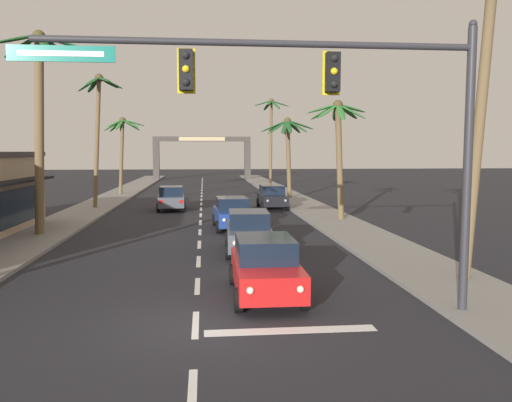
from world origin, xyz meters
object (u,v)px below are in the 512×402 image
Objects in this scene: traffic_signal_mast at (338,104)px; palm_right_third at (288,139)px; sedan_third_in_queue at (249,231)px; palm_left_third at (98,113)px; palm_left_farthest at (122,137)px; palm_right_nearest at (487,45)px; palm_right_second at (339,134)px; sedan_fifth_in_queue at (232,213)px; sedan_oncoming_far at (171,198)px; town_gateway_arch at (202,152)px; palm_right_farthest at (271,125)px; sedan_parked_nearest_kerb at (272,197)px; sedan_lead_at_stop_bar at (265,266)px; palm_left_second at (39,102)px.

traffic_signal_mast is 1.56× the size of palm_right_third.
traffic_signal_mast reaches higher than sedan_third_in_queue.
palm_left_farthest is (-0.22, 12.17, -1.38)m from palm_left_third.
palm_right_second is at bearing 93.08° from palm_right_nearest.
sedan_oncoming_far is (-3.83, 9.46, 0.00)m from sedan_fifth_in_queue.
sedan_oncoming_far is 40.72m from town_gateway_arch.
palm_left_third is 0.94× the size of palm_right_nearest.
sedan_fifth_in_queue is 18.35m from palm_right_third.
palm_left_farthest is 15.88m from palm_right_third.
palm_right_farthest is at bearing -66.98° from town_gateway_arch.
traffic_signal_mast is 2.45× the size of sedan_parked_nearest_kerb.
sedan_lead_at_stop_bar is 0.47× the size of palm_left_third.
traffic_signal_mast is at bearing -83.68° from sedan_fifth_in_queue.
palm_left_farthest is at bearing 111.88° from sedan_oncoming_far.
town_gateway_arch reaches higher than sedan_fifth_in_queue.
sedan_lead_at_stop_bar is 6.58m from sedan_third_in_queue.
town_gateway_arch reaches higher than sedan_parked_nearest_kerb.
palm_right_second is 29.12m from palm_right_farthest.
town_gateway_arch is (-1.96, 63.16, 3.25)m from sedan_lead_at_stop_bar.
palm_right_nearest is (6.93, 0.94, 6.52)m from sedan_lead_at_stop_bar.
sedan_lead_at_stop_bar is at bearing -97.95° from sedan_parked_nearest_kerb.
sedan_parked_nearest_kerb is 8.70m from palm_right_third.
palm_right_third is at bearing 51.12° from palm_left_second.
sedan_third_in_queue is 16.58m from sedan_parked_nearest_kerb.
sedan_parked_nearest_kerb is 0.44× the size of palm_right_farthest.
palm_right_farthest is (2.73, 21.72, 6.31)m from sedan_parked_nearest_kerb.
sedan_oncoming_far is 12.84m from palm_right_third.
town_gateway_arch is at bearing 102.65° from palm_right_third.
traffic_signal_mast is at bearing -51.27° from palm_left_second.
sedan_fifth_in_queue is at bearing -101.10° from palm_right_farthest.
sedan_fifth_in_queue is at bearing 92.83° from sedan_third_in_queue.
palm_left_second is 52.29m from town_gateway_arch.
palm_right_nearest is 1.43× the size of palm_right_second.
sedan_lead_at_stop_bar is 0.61× the size of palm_left_farthest.
sedan_third_in_queue is at bearing -87.93° from town_gateway_arch.
sedan_lead_at_stop_bar is at bearing -75.36° from palm_left_farthest.
palm_right_second is (4.67, 17.77, -0.10)m from traffic_signal_mast.
palm_left_second reaches higher than sedan_lead_at_stop_bar.
town_gateway_arch is (-1.72, 49.99, 3.25)m from sedan_fifth_in_queue.
palm_right_farthest is at bearing 90.42° from palm_right_second.
palm_right_third reaches higher than town_gateway_arch.
palm_left_farthest reaches higher than palm_right_second.
palm_left_third reaches higher than palm_right_second.
palm_right_second reaches higher than palm_right_third.
palm_left_third reaches higher than sedan_third_in_queue.
sedan_fifth_in_queue is 10.29m from sedan_parked_nearest_kerb.
traffic_signal_mast is at bearing -97.06° from palm_right_third.
palm_right_farthest reaches higher than town_gateway_arch.
palm_left_third is 16.04m from palm_right_third.
sedan_parked_nearest_kerb is at bearing 70.53° from sedan_fifth_in_queue.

